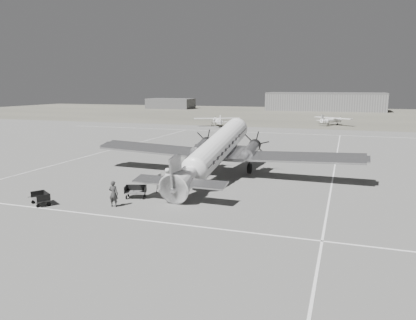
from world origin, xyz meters
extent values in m
plane|color=slate|center=(0.00, 0.00, 0.00)|extent=(260.00, 260.00, 0.00)
cube|color=silver|center=(0.00, -14.00, 0.01)|extent=(60.00, 0.15, 0.01)
cube|color=silver|center=(12.00, 0.00, 0.01)|extent=(0.15, 80.00, 0.01)
cube|color=silver|center=(-18.00, 10.00, 0.01)|extent=(0.15, 60.00, 0.01)
cube|color=silver|center=(0.00, 40.00, 0.01)|extent=(90.00, 0.15, 0.01)
cube|color=#656255|center=(0.00, 95.00, 0.00)|extent=(260.00, 90.00, 0.01)
cube|color=slate|center=(5.00, 120.00, 3.00)|extent=(42.00, 14.00, 6.00)
cube|color=#4F4F4F|center=(5.00, 120.00, 6.30)|extent=(42.00, 14.00, 0.60)
cube|color=#4F4F4F|center=(-55.00, 115.00, 2.00)|extent=(18.00, 10.00, 4.00)
imported|color=#303030|center=(-2.94, -11.92, 0.98)|extent=(0.76, 0.54, 1.96)
imported|color=#A9A9A7|center=(-1.52, -7.03, 0.84)|extent=(0.88, 0.98, 1.67)
imported|color=#BABAB8|center=(-1.48, -5.58, 0.89)|extent=(0.82, 1.01, 1.78)
camera|label=1|loc=(12.91, -36.89, 8.70)|focal=35.00mm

